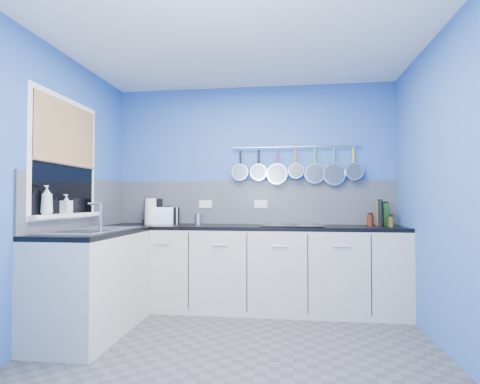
% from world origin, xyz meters
% --- Properties ---
extents(floor, '(3.20, 3.00, 0.02)m').
position_xyz_m(floor, '(0.00, 0.00, -0.01)').
color(floor, '#47474C').
rests_on(floor, ground).
extents(ceiling, '(3.20, 3.00, 0.02)m').
position_xyz_m(ceiling, '(0.00, 0.00, 2.51)').
color(ceiling, white).
rests_on(ceiling, ground).
extents(wall_back, '(3.20, 0.02, 2.50)m').
position_xyz_m(wall_back, '(0.00, 1.51, 1.25)').
color(wall_back, '#2F5CAD').
rests_on(wall_back, ground).
extents(wall_front, '(3.20, 0.02, 2.50)m').
position_xyz_m(wall_front, '(0.00, -1.51, 1.25)').
color(wall_front, '#2F5CAD').
rests_on(wall_front, ground).
extents(wall_left, '(0.02, 3.00, 2.50)m').
position_xyz_m(wall_left, '(-1.61, 0.00, 1.25)').
color(wall_left, '#2F5CAD').
rests_on(wall_left, ground).
extents(wall_right, '(0.02, 3.00, 2.50)m').
position_xyz_m(wall_right, '(1.61, 0.00, 1.25)').
color(wall_right, '#2F5CAD').
rests_on(wall_right, ground).
extents(backsplash_back, '(3.20, 0.02, 0.50)m').
position_xyz_m(backsplash_back, '(0.00, 1.49, 1.15)').
color(backsplash_back, slate).
rests_on(backsplash_back, wall_back).
extents(backsplash_left, '(0.02, 1.80, 0.50)m').
position_xyz_m(backsplash_left, '(-1.59, 0.60, 1.15)').
color(backsplash_left, slate).
rests_on(backsplash_left, wall_left).
extents(cabinet_run_back, '(3.20, 0.60, 0.86)m').
position_xyz_m(cabinet_run_back, '(0.00, 1.20, 0.43)').
color(cabinet_run_back, beige).
rests_on(cabinet_run_back, ground).
extents(worktop_back, '(3.20, 0.60, 0.04)m').
position_xyz_m(worktop_back, '(0.00, 1.20, 0.88)').
color(worktop_back, black).
rests_on(worktop_back, cabinet_run_back).
extents(cabinet_run_left, '(0.60, 1.20, 0.86)m').
position_xyz_m(cabinet_run_left, '(-1.30, 0.30, 0.43)').
color(cabinet_run_left, beige).
rests_on(cabinet_run_left, ground).
extents(worktop_left, '(0.60, 1.20, 0.04)m').
position_xyz_m(worktop_left, '(-1.30, 0.30, 0.88)').
color(worktop_left, black).
rests_on(worktop_left, cabinet_run_left).
extents(window_frame, '(0.01, 1.00, 1.10)m').
position_xyz_m(window_frame, '(-1.58, 0.30, 1.55)').
color(window_frame, white).
rests_on(window_frame, wall_left).
extents(window_glass, '(0.01, 0.90, 1.00)m').
position_xyz_m(window_glass, '(-1.57, 0.30, 1.55)').
color(window_glass, black).
rests_on(window_glass, wall_left).
extents(bamboo_blind, '(0.01, 0.90, 0.55)m').
position_xyz_m(bamboo_blind, '(-1.56, 0.30, 1.77)').
color(bamboo_blind, tan).
rests_on(bamboo_blind, wall_left).
extents(window_sill, '(0.10, 0.98, 0.03)m').
position_xyz_m(window_sill, '(-1.55, 0.30, 1.04)').
color(window_sill, white).
rests_on(window_sill, wall_left).
extents(sink_unit, '(0.50, 0.95, 0.01)m').
position_xyz_m(sink_unit, '(-1.30, 0.30, 0.90)').
color(sink_unit, silver).
rests_on(sink_unit, worktop_left).
extents(mixer_tap, '(0.12, 0.08, 0.26)m').
position_xyz_m(mixer_tap, '(-1.14, 0.12, 1.03)').
color(mixer_tap, silver).
rests_on(mixer_tap, worktop_left).
extents(socket_left, '(0.15, 0.01, 0.09)m').
position_xyz_m(socket_left, '(-0.55, 1.48, 1.13)').
color(socket_left, white).
rests_on(socket_left, backsplash_back).
extents(socket_right, '(0.15, 0.01, 0.09)m').
position_xyz_m(socket_right, '(0.10, 1.48, 1.13)').
color(socket_right, white).
rests_on(socket_right, backsplash_back).
extents(pot_rail, '(1.45, 0.02, 0.02)m').
position_xyz_m(pot_rail, '(0.50, 1.45, 1.78)').
color(pot_rail, silver).
rests_on(pot_rail, wall_back).
extents(soap_bottle_a, '(0.11, 0.11, 0.24)m').
position_xyz_m(soap_bottle_a, '(-1.53, -0.02, 1.17)').
color(soap_bottle_a, white).
rests_on(soap_bottle_a, window_sill).
extents(soap_bottle_b, '(0.08, 0.08, 0.17)m').
position_xyz_m(soap_bottle_b, '(-1.53, 0.25, 1.14)').
color(soap_bottle_b, white).
rests_on(soap_bottle_b, window_sill).
extents(paper_towel, '(0.16, 0.16, 0.29)m').
position_xyz_m(paper_towel, '(-1.13, 1.24, 1.05)').
color(paper_towel, white).
rests_on(paper_towel, worktop_back).
extents(coffee_maker, '(0.19, 0.20, 0.29)m').
position_xyz_m(coffee_maker, '(-1.14, 1.32, 1.05)').
color(coffee_maker, black).
rests_on(coffee_maker, worktop_back).
extents(toaster, '(0.34, 0.26, 0.19)m').
position_xyz_m(toaster, '(-1.00, 1.31, 1.00)').
color(toaster, silver).
rests_on(toaster, worktop_back).
extents(canister, '(0.10, 0.10, 0.12)m').
position_xyz_m(canister, '(-0.60, 1.30, 0.96)').
color(canister, silver).
rests_on(canister, worktop_back).
extents(hob, '(0.65, 0.57, 0.01)m').
position_xyz_m(hob, '(0.45, 1.19, 0.91)').
color(hob, black).
rests_on(hob, worktop_back).
extents(pan_0, '(0.19, 0.07, 0.38)m').
position_xyz_m(pan_0, '(-0.13, 1.44, 1.59)').
color(pan_0, silver).
rests_on(pan_0, pot_rail).
extents(pan_1, '(0.19, 0.06, 0.38)m').
position_xyz_m(pan_1, '(0.08, 1.44, 1.59)').
color(pan_1, silver).
rests_on(pan_1, pot_rail).
extents(pan_2, '(0.23, 0.07, 0.42)m').
position_xyz_m(pan_2, '(0.29, 1.44, 1.57)').
color(pan_2, silver).
rests_on(pan_2, pot_rail).
extents(pan_3, '(0.18, 0.10, 0.37)m').
position_xyz_m(pan_3, '(0.50, 1.44, 1.60)').
color(pan_3, silver).
rests_on(pan_3, pot_rail).
extents(pan_4, '(0.23, 0.05, 0.42)m').
position_xyz_m(pan_4, '(0.71, 1.44, 1.57)').
color(pan_4, silver).
rests_on(pan_4, pot_rail).
extents(pan_5, '(0.25, 0.05, 0.44)m').
position_xyz_m(pan_5, '(0.92, 1.44, 1.56)').
color(pan_5, silver).
rests_on(pan_5, pot_rail).
extents(pan_6, '(0.20, 0.08, 0.39)m').
position_xyz_m(pan_6, '(1.14, 1.44, 1.59)').
color(pan_6, silver).
rests_on(pan_6, pot_rail).
extents(condiment_0, '(0.07, 0.07, 0.24)m').
position_xyz_m(condiment_0, '(1.45, 1.32, 1.02)').
color(condiment_0, '#265919').
rests_on(condiment_0, worktop_back).
extents(condiment_1, '(0.06, 0.06, 0.26)m').
position_xyz_m(condiment_1, '(1.37, 1.30, 1.03)').
color(condiment_1, brown).
rests_on(condiment_1, worktop_back).
extents(condiment_2, '(0.07, 0.07, 0.12)m').
position_xyz_m(condiment_2, '(1.28, 1.32, 0.96)').
color(condiment_2, '#4C190C').
rests_on(condiment_2, worktop_back).
extents(condiment_3, '(0.05, 0.05, 0.10)m').
position_xyz_m(condiment_3, '(1.47, 1.21, 0.95)').
color(condiment_3, brown).
rests_on(condiment_3, worktop_back).
extents(condiment_4, '(0.06, 0.06, 0.26)m').
position_xyz_m(condiment_4, '(1.36, 1.21, 1.03)').
color(condiment_4, black).
rests_on(condiment_4, worktop_back).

